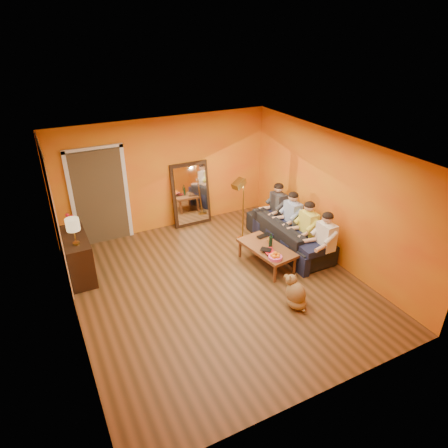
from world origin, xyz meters
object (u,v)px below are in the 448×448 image
mirror_frame (191,194)px  person_mid_right (292,218)px  person_far_left (325,241)px  wine_bottle (271,241)px  coffee_table (266,256)px  table_lamp (74,232)px  person_far_right (278,209)px  sofa (289,233)px  person_mid_left (308,229)px  tumbler (269,241)px  vase (71,227)px  laptop (265,237)px  sideboard (78,256)px  dog (296,291)px  floor_lamp (243,211)px

mirror_frame → person_mid_right: (1.58, -1.88, -0.15)m
person_far_left → wine_bottle: (-0.91, 0.54, -0.03)m
coffee_table → table_lamp: bearing=155.7°
person_far_right → person_far_left: bearing=-90.0°
coffee_table → sofa: bearing=18.7°
coffee_table → wine_bottle: bearing=-52.7°
person_mid_left → person_far_right: (0.00, 1.10, 0.00)m
table_lamp → tumbler: size_ratio=5.53×
mirror_frame → tumbler: 2.41m
person_far_left → vase: person_far_left is taller
vase → person_mid_left: bearing=-20.1°
wine_bottle → laptop: (0.13, 0.40, -0.14)m
person_mid_left → mirror_frame: bearing=123.0°
mirror_frame → sofa: bearing=-53.8°
sofa → tumbler: 0.78m
person_far_left → tumbler: 1.11m
tumbler → sofa: bearing=22.4°
table_lamp → wine_bottle: (3.46, -1.06, -0.53)m
wine_bottle → tumbler: bearing=67.6°
wine_bottle → vase: vase is taller
sideboard → coffee_table: bearing=-21.1°
coffee_table → dog: bearing=-108.1°
dog → vase: size_ratio=3.22×
person_far_left → tumbler: person_far_left is taller
table_lamp → person_mid_left: bearing=-13.5°
dog → person_far_left: person_far_left is taller
person_mid_left → vase: bearing=159.9°
table_lamp → person_far_right: size_ratio=0.42×
sideboard → floor_lamp: (3.48, -0.21, 0.29)m
mirror_frame → person_far_right: size_ratio=1.25×
table_lamp → wine_bottle: bearing=-17.1°
person_mid_left → wine_bottle: (-0.91, -0.01, -0.03)m
sofa → wine_bottle: bearing=120.7°
mirror_frame → coffee_table: (0.62, -2.39, -0.55)m
table_lamp → floor_lamp: size_ratio=0.35×
sofa → person_mid_left: 0.55m
wine_bottle → tumbler: 0.22m
sideboard → floor_lamp: floor_lamp is taller
sofa → person_mid_right: 0.33m
person_far_left → person_mid_left: same height
floor_lamp → laptop: size_ratio=4.44×
dog → coffee_table: bearing=101.9°
table_lamp → wine_bottle: size_ratio=1.65×
sofa → person_mid_right: size_ratio=1.82×
sofa → dog: 2.04m
laptop → vase: vase is taller
mirror_frame → laptop: 2.22m
vase → person_far_right: bearing=-6.5°
laptop → dog: bearing=-115.2°
table_lamp → laptop: (3.59, -0.66, -0.67)m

